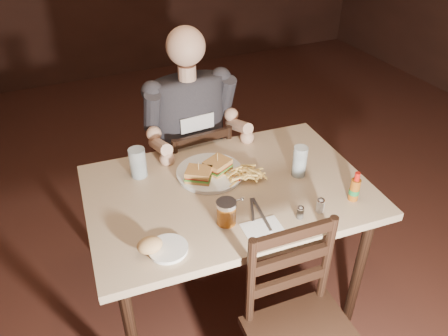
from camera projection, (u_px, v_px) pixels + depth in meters
name	position (u px, v px, depth m)	size (l,w,h in m)	color
room_shell	(300.00, 50.00, 1.66)	(7.00, 7.00, 7.00)	black
main_table	(228.00, 201.00, 2.03)	(1.32, 0.93, 0.77)	tan
chair_far	(192.00, 181.00, 2.63)	(0.39, 0.42, 0.84)	black
diner	(192.00, 114.00, 2.32)	(0.53, 0.41, 0.91)	#2E2C30
dinner_plate	(210.00, 174.00, 2.07)	(0.31, 0.31, 0.02)	white
sandwich_left	(199.00, 172.00, 1.98)	(0.11, 0.09, 0.10)	tan
sandwich_right	(217.00, 163.00, 2.04)	(0.11, 0.09, 0.10)	tan
fries_pile	(243.00, 172.00, 2.03)	(0.24, 0.17, 0.04)	#EEC15A
ketchup_dollop	(236.00, 179.00, 2.00)	(0.04, 0.04, 0.01)	maroon
glass_left	(138.00, 163.00, 2.03)	(0.08, 0.08, 0.14)	silver
glass_right	(300.00, 161.00, 2.03)	(0.07, 0.07, 0.15)	silver
hot_sauce	(355.00, 186.00, 1.88)	(0.04, 0.04, 0.14)	#89450F
salt_shaker	(320.00, 205.00, 1.84)	(0.03, 0.03, 0.06)	white
pepper_shaker	(300.00, 212.00, 1.80)	(0.03, 0.03, 0.06)	#38332D
syrup_dispenser	(226.00, 212.00, 1.77)	(0.08, 0.08, 0.11)	#89450F
napkin	(264.00, 231.00, 1.75)	(0.16, 0.15, 0.00)	white
knife	(261.00, 214.00, 1.83)	(0.01, 0.22, 0.01)	silver
fork	(252.00, 210.00, 1.85)	(0.01, 0.15, 0.00)	silver
side_plate	(168.00, 250.00, 1.66)	(0.15, 0.15, 0.01)	white
bread_roll	(150.00, 245.00, 1.63)	(0.10, 0.08, 0.06)	tan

